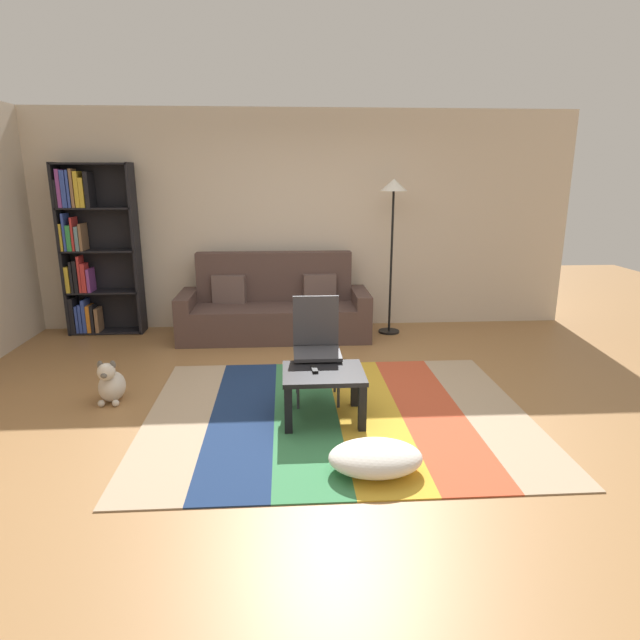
{
  "coord_description": "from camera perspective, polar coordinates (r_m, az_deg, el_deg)",
  "views": [
    {
      "loc": [
        -0.26,
        -4.35,
        1.9
      ],
      "look_at": [
        0.05,
        0.3,
        0.65
      ],
      "focal_mm": 30.18,
      "sensor_mm": 36.0,
      "label": 1
    }
  ],
  "objects": [
    {
      "name": "pouf",
      "position": [
        3.67,
        5.9,
        -14.32
      ],
      "size": [
        0.62,
        0.45,
        0.19
      ],
      "primitive_type": "ellipsoid",
      "color": "white",
      "rests_on": "rug"
    },
    {
      "name": "rug",
      "position": [
        4.5,
        1.86,
        -9.94
      ],
      "size": [
        3.11,
        2.48,
        0.01
      ],
      "color": "tan",
      "rests_on": "ground_plane"
    },
    {
      "name": "dog",
      "position": [
        5.02,
        -21.28,
        -6.35
      ],
      "size": [
        0.22,
        0.35,
        0.4
      ],
      "color": "beige",
      "rests_on": "ground_plane"
    },
    {
      "name": "back_wall",
      "position": [
        6.93,
        -1.6,
        10.45
      ],
      "size": [
        6.8,
        0.1,
        2.7
      ],
      "primitive_type": "cube",
      "color": "beige",
      "rests_on": "ground_plane"
    },
    {
      "name": "coffee_table",
      "position": [
        4.29,
        0.36,
        -6.42
      ],
      "size": [
        0.64,
        0.54,
        0.4
      ],
      "color": "black",
      "rests_on": "rug"
    },
    {
      "name": "ground_plane",
      "position": [
        4.76,
        -0.31,
        -8.55
      ],
      "size": [
        14.0,
        14.0,
        0.0
      ],
      "primitive_type": "plane",
      "color": "#9E7042"
    },
    {
      "name": "folding_chair",
      "position": [
        4.65,
        -0.38,
        -2.08
      ],
      "size": [
        0.4,
        0.4,
        0.9
      ],
      "rotation": [
        0.0,
        0.0,
        -0.26
      ],
      "color": "#38383D",
      "rests_on": "ground_plane"
    },
    {
      "name": "tv_remote",
      "position": [
        4.28,
        -0.6,
        -5.23
      ],
      "size": [
        0.05,
        0.15,
        0.02
      ],
      "primitive_type": "cube",
      "rotation": [
        0.0,
        0.0,
        0.07
      ],
      "color": "black",
      "rests_on": "coffee_table"
    },
    {
      "name": "couch",
      "position": [
        6.57,
        -4.82,
        1.17
      ],
      "size": [
        2.26,
        0.8,
        1.0
      ],
      "color": "#4C3833",
      "rests_on": "ground_plane"
    },
    {
      "name": "bookshelf",
      "position": [
        7.12,
        -23.18,
        6.78
      ],
      "size": [
        0.9,
        0.28,
        2.06
      ],
      "color": "black",
      "rests_on": "ground_plane"
    },
    {
      "name": "standing_lamp",
      "position": [
        6.56,
        7.77,
        11.93
      ],
      "size": [
        0.32,
        0.32,
        1.87
      ],
      "color": "black",
      "rests_on": "ground_plane"
    }
  ]
}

